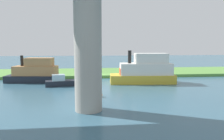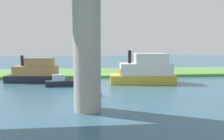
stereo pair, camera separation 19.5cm
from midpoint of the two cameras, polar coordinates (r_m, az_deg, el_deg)
The scene contains 9 objects.
ground_plane at distance 37.48m, azimuth -2.85°, elevation -2.19°, with size 160.00×160.00×0.00m, color #386075.
grassy_bank at distance 43.38m, azimuth -3.31°, elevation -0.66°, with size 80.00×12.00×0.50m, color #5B9342.
bridge_pylon at distance 18.78m, azimuth -6.59°, elevation 5.67°, with size 2.35×2.35×10.85m, color #9E998E.
person_on_bank at distance 39.38m, azimuth -6.19°, elevation -0.03°, with size 0.41×0.41×1.39m.
mooring_post at distance 38.92m, azimuth 5.07°, elevation -0.45°, with size 0.20×0.20×0.92m, color brown.
riverboat_paddlewheel at distance 33.10m, azimuth 8.29°, elevation -0.26°, with size 9.76×3.86×4.88m.
motorboat_red at distance 35.57m, azimuth -19.64°, elevation -0.57°, with size 8.27×3.55×4.10m.
skiff_small at distance 31.50m, azimuth -13.06°, elevation -2.98°, with size 5.03×2.51×1.60m.
marker_buoy at distance 24.23m, azimuth -3.34°, elevation -6.45°, with size 0.50×0.50×0.50m, color orange.
Camera 1 is at (2.20, 36.98, 5.71)m, focal length 35.09 mm.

